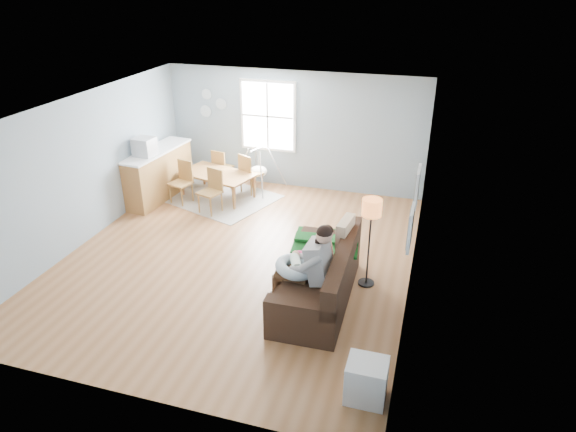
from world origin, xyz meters
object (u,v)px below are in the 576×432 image
(chair_se, at_px, (212,188))
(counter, at_px, (158,174))
(storage_cube, at_px, (366,380))
(floor_lamp, at_px, (371,215))
(father, at_px, (307,265))
(chair_ne, at_px, (248,171))
(monitor, at_px, (144,147))
(baby_swing, at_px, (258,171))
(chair_sw, at_px, (183,179))
(dining_table, at_px, (217,185))
(sofa, at_px, (321,281))
(toddler, at_px, (320,247))
(chair_nw, at_px, (221,166))

(chair_se, relative_size, counter, 0.46)
(storage_cube, bearing_deg, floor_lamp, 98.39)
(father, distance_m, chair_ne, 4.67)
(counter, xyz_separation_m, monitor, (-0.02, -0.38, 0.74))
(storage_cube, height_order, counter, counter)
(father, bearing_deg, chair_se, 134.63)
(counter, height_order, baby_swing, counter)
(father, height_order, chair_sw, father)
(floor_lamp, bearing_deg, dining_table, 145.71)
(storage_cube, height_order, chair_se, chair_se)
(dining_table, bearing_deg, monitor, -134.03)
(floor_lamp, distance_m, baby_swing, 4.59)
(dining_table, xyz_separation_m, chair_sw, (-0.62, -0.42, 0.24))
(chair_sw, height_order, chair_ne, chair_ne)
(sofa, distance_m, toddler, 0.53)
(dining_table, distance_m, monitor, 1.79)
(father, relative_size, chair_sw, 1.59)
(sofa, relative_size, storage_cube, 4.43)
(toddler, distance_m, counter, 5.06)
(father, bearing_deg, chair_nw, 127.08)
(toddler, relative_size, baby_swing, 0.78)
(father, xyz_separation_m, storage_cube, (1.12, -1.50, -0.53))
(chair_nw, relative_size, baby_swing, 0.71)
(sofa, distance_m, baby_swing, 4.67)
(baby_swing, bearing_deg, chair_nw, -177.68)
(baby_swing, bearing_deg, toddler, -57.90)
(floor_lamp, bearing_deg, baby_swing, 132.59)
(sofa, height_order, chair_se, sofa)
(chair_ne, relative_size, monitor, 2.17)
(monitor, bearing_deg, chair_nw, 54.07)
(floor_lamp, bearing_deg, sofa, -133.60)
(storage_cube, distance_m, chair_ne, 6.53)
(floor_lamp, relative_size, dining_table, 0.93)
(chair_se, xyz_separation_m, monitor, (-1.47, -0.04, 0.78))
(baby_swing, bearing_deg, counter, -150.30)
(storage_cube, height_order, monitor, monitor)
(baby_swing, bearing_deg, storage_cube, -59.48)
(sofa, bearing_deg, counter, 147.13)
(dining_table, height_order, chair_ne, chair_ne)
(toddler, distance_m, chair_sw, 4.51)
(chair_sw, xyz_separation_m, counter, (-0.63, 0.04, 0.04))
(storage_cube, xyz_separation_m, baby_swing, (-3.42, 5.81, 0.18))
(toddler, bearing_deg, monitor, 152.59)
(chair_sw, distance_m, counter, 0.63)
(chair_nw, bearing_deg, baby_swing, 2.32)
(father, height_order, toddler, father)
(floor_lamp, xyz_separation_m, counter, (-5.03, 2.21, -0.69))
(toddler, relative_size, chair_nw, 1.11)
(floor_lamp, xyz_separation_m, chair_sw, (-4.40, 2.16, -0.73))
(father, distance_m, storage_cube, 1.95)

